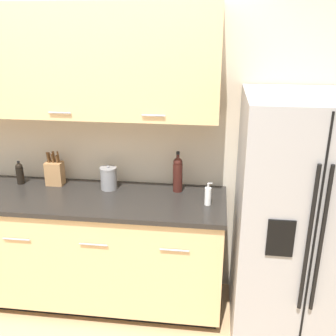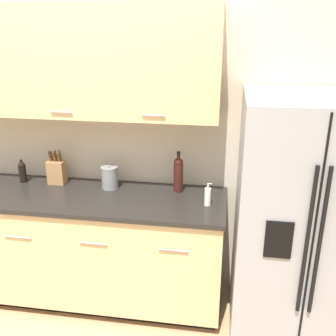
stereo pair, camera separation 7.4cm
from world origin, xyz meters
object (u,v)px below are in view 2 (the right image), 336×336
(soap_dispenser, at_px, (208,196))
(wine_bottle, at_px, (178,174))
(steel_canister, at_px, (110,177))
(knife_block, at_px, (57,171))
(oil_bottle, at_px, (22,171))
(refrigerator, at_px, (300,223))

(soap_dispenser, bearing_deg, wine_bottle, 138.37)
(soap_dispenser, xyz_separation_m, steel_canister, (-0.77, 0.19, 0.02))
(steel_canister, bearing_deg, soap_dispenser, -13.71)
(knife_block, height_order, oil_bottle, knife_block)
(soap_dispenser, xyz_separation_m, oil_bottle, (-1.50, 0.20, 0.02))
(knife_block, relative_size, steel_canister, 1.45)
(refrigerator, height_order, oil_bottle, refrigerator)
(knife_block, bearing_deg, refrigerator, -8.18)
(wine_bottle, relative_size, soap_dispenser, 1.88)
(refrigerator, distance_m, knife_block, 1.88)
(knife_block, bearing_deg, soap_dispenser, -10.15)
(knife_block, bearing_deg, steel_canister, -3.82)
(knife_block, bearing_deg, oil_bottle, -176.66)
(steel_canister, bearing_deg, wine_bottle, 2.40)
(refrigerator, relative_size, soap_dispenser, 10.32)
(soap_dispenser, distance_m, oil_bottle, 1.52)
(refrigerator, xyz_separation_m, oil_bottle, (-2.14, 0.25, 0.15))
(knife_block, bearing_deg, wine_bottle, -0.43)
(refrigerator, bearing_deg, steel_canister, 170.45)
(refrigerator, xyz_separation_m, soap_dispenser, (-0.64, 0.05, 0.13))
(steel_canister, bearing_deg, refrigerator, -9.55)
(refrigerator, relative_size, oil_bottle, 9.19)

